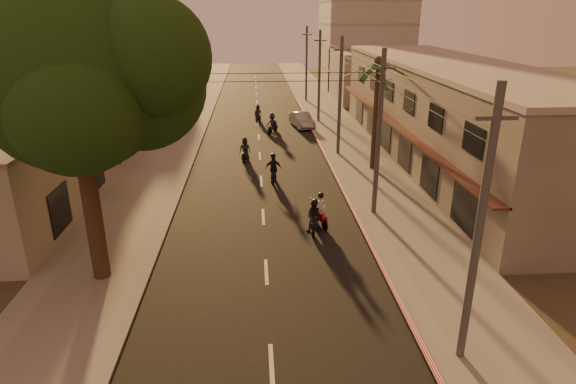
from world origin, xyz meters
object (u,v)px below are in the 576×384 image
Objects in this scene: broadleaf_tree at (84,76)px; palm_tree at (378,68)px; scooter_far_b at (272,124)px; scooter_far_c at (258,114)px; scooter_far_a at (245,150)px; scooter_mid_a at (315,217)px; scooter_red at (320,211)px; parked_car at (302,120)px; scooter_mid_b at (273,169)px.

broadleaf_tree is 1.48× the size of palm_tree.
scooter_far_c is (-1.25, 5.35, -0.11)m from scooter_far_b.
scooter_mid_a is at bearing -67.33° from scooter_far_a.
parked_car is (1.27, 23.04, -0.13)m from scooter_red.
parked_car is at bearing 70.34° from scooter_far_a.
scooter_mid_a is at bearing -118.02° from palm_tree.
scooter_far_b reaches higher than scooter_far_a.
scooter_mid_b reaches higher than scooter_mid_a.
parked_car is (3.45, 15.92, -0.17)m from scooter_mid_b.
scooter_mid_a is at bearing -105.53° from parked_car.
broadleaf_tree reaches higher than scooter_mid_b.
palm_tree reaches higher than scooter_mid_a.
scooter_far_b reaches higher than scooter_mid_a.
scooter_mid_b is 1.09× the size of scooter_far_a.
palm_tree is at bearing -10.51° from scooter_far_a.
scooter_mid_a is 1.08× the size of scooter_far_c.
scooter_mid_b is (-7.19, -2.22, -6.26)m from palm_tree.
scooter_mid_a is at bearing 21.87° from broadleaf_tree.
scooter_mid_b is 5.40m from scooter_far_a.
parked_car is 2.64× the size of scooter_far_c.
scooter_far_c is (-2.57, 26.79, -0.06)m from scooter_mid_a.
scooter_red is 26.15m from scooter_far_c.
palm_tree is 4.32× the size of scooter_red.
scooter_far_c is at bearing 95.06° from scooter_mid_b.
palm_tree reaches higher than scooter_far_a.
scooter_far_c is (-2.96, 25.98, -0.06)m from scooter_red.
scooter_far_a is (-4.11, 12.17, -0.02)m from scooter_red.
scooter_red reaches higher than parked_car.
scooter_mid_a is at bearing -98.99° from scooter_far_c.
scooter_far_a is at bearing 113.64° from scooter_mid_b.
broadleaf_tree is 5.98× the size of scooter_mid_b.
scooter_far_c is (-4.23, 2.94, 0.07)m from parked_car.
scooter_far_b is 1.13× the size of scooter_far_c.
scooter_far_a is (-9.12, 2.82, -6.33)m from palm_tree.
palm_tree is 4.41× the size of scooter_far_a.
broadleaf_tree is at bearing -145.84° from scooter_mid_a.
scooter_mid_b is (-1.78, 7.94, 0.04)m from scooter_mid_a.
broadleaf_tree reaches higher than scooter_mid_a.
parked_car is at bearing 98.29° from scooter_mid_a.
broadleaf_tree is at bearing -119.85° from scooter_mid_b.
scooter_far_c reaches higher than parked_car.
scooter_mid_b is 1.17× the size of scooter_far_c.
scooter_far_b is at bearing 105.79° from scooter_mid_a.
scooter_far_b reaches higher than parked_car.
scooter_far_b is 0.43× the size of parked_car.
parked_car is (1.67, 23.85, -0.13)m from scooter_mid_a.
broadleaf_tree reaches higher than scooter_far_c.
palm_tree is 4.39× the size of scooter_mid_a.
scooter_far_a is 13.85m from scooter_far_c.
palm_tree reaches higher than scooter_far_c.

